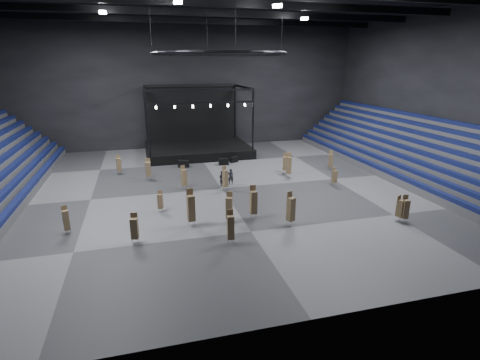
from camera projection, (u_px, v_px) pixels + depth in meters
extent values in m
plane|color=#565558|center=(222.00, 189.00, 37.95)|extent=(50.00, 50.00, 0.00)
cube|color=black|center=(190.00, 86.00, 54.59)|extent=(50.00, 0.20, 18.00)
cube|color=black|center=(323.00, 142.00, 15.90)|extent=(50.00, 0.20, 18.00)
cube|color=black|center=(441.00, 93.00, 41.41)|extent=(0.20, 42.00, 18.00)
cube|color=#0C1037|center=(22.00, 195.00, 33.19)|extent=(0.59, 40.00, 0.40)
cube|color=#0C1037|center=(9.00, 188.00, 32.75)|extent=(0.59, 40.00, 0.40)
cube|color=#4C4C4F|center=(403.00, 170.00, 43.11)|extent=(7.20, 40.00, 0.75)
cube|color=#0C1037|center=(378.00, 167.00, 42.13)|extent=(0.59, 40.00, 0.40)
cube|color=#4C4C4F|center=(407.00, 167.00, 43.11)|extent=(6.30, 40.00, 1.50)
cube|color=#0C1037|center=(386.00, 160.00, 42.13)|extent=(0.59, 40.00, 0.40)
cube|color=#4C4C4F|center=(410.00, 163.00, 43.11)|extent=(5.40, 40.00, 2.25)
cube|color=#0C1037|center=(394.00, 153.00, 42.12)|extent=(0.59, 40.00, 0.40)
cube|color=#4C4C4F|center=(414.00, 160.00, 43.11)|extent=(4.50, 40.00, 3.00)
cube|color=#0C1037|center=(402.00, 146.00, 42.12)|extent=(0.59, 40.00, 0.40)
cube|color=#4C4C4F|center=(418.00, 156.00, 43.11)|extent=(3.60, 40.00, 3.75)
cube|color=#0C1037|center=(409.00, 139.00, 42.12)|extent=(0.59, 40.00, 0.40)
cube|color=#4C4C4F|center=(422.00, 153.00, 43.11)|extent=(2.70, 40.00, 4.50)
cube|color=#0C1037|center=(417.00, 132.00, 42.11)|extent=(0.59, 40.00, 0.40)
cube|color=#4C4C4F|center=(425.00, 150.00, 43.10)|extent=(1.80, 40.00, 5.25)
cube|color=#0C1037|center=(425.00, 125.00, 42.11)|extent=(0.59, 40.00, 0.40)
cube|color=#4C4C4F|center=(429.00, 146.00, 43.10)|extent=(0.90, 40.00, 6.00)
cube|color=#0C1037|center=(432.00, 118.00, 42.11)|extent=(0.59, 40.00, 0.40)
cube|color=black|center=(198.00, 150.00, 52.05)|extent=(14.00, 10.00, 1.20)
cube|color=black|center=(192.00, 112.00, 55.09)|extent=(13.30, 0.30, 8.00)
cylinder|color=black|center=(148.00, 125.00, 44.83)|extent=(0.24, 0.24, 7.80)
cylinder|color=black|center=(146.00, 115.00, 53.31)|extent=(0.24, 0.24, 7.80)
cylinder|color=black|center=(253.00, 120.00, 48.09)|extent=(0.24, 0.24, 7.80)
cylinder|color=black|center=(235.00, 112.00, 56.56)|extent=(0.24, 0.24, 7.80)
cube|color=black|center=(201.00, 90.00, 45.29)|extent=(13.40, 0.25, 0.25)
cube|color=black|center=(191.00, 86.00, 53.76)|extent=(13.40, 0.25, 0.25)
cube|color=black|center=(202.00, 103.00, 45.74)|extent=(13.40, 0.20, 0.20)
cylinder|color=white|center=(156.00, 107.00, 44.50)|extent=(0.24, 0.24, 0.35)
cylinder|color=white|center=(175.00, 107.00, 45.04)|extent=(0.24, 0.24, 0.35)
cylinder|color=white|center=(193.00, 106.00, 45.59)|extent=(0.24, 0.24, 0.35)
cylinder|color=white|center=(211.00, 106.00, 46.13)|extent=(0.24, 0.24, 0.35)
cylinder|color=white|center=(228.00, 105.00, 46.67)|extent=(0.24, 0.24, 0.35)
cylinder|color=white|center=(245.00, 105.00, 47.21)|extent=(0.24, 0.24, 0.35)
torus|color=black|center=(219.00, 53.00, 34.04)|extent=(12.30, 12.30, 0.30)
cylinder|color=black|center=(282.00, 26.00, 34.77)|extent=(0.04, 0.04, 5.00)
cylinder|color=black|center=(207.00, 29.00, 38.82)|extent=(0.04, 0.04, 5.00)
cylinder|color=black|center=(150.00, 22.00, 31.81)|extent=(0.04, 0.04, 5.00)
cylinder|color=black|center=(236.00, 16.00, 27.76)|extent=(0.04, 0.04, 5.00)
cube|color=black|center=(219.00, 3.00, 32.78)|extent=(49.00, 0.35, 0.70)
cube|color=black|center=(205.00, 13.00, 39.23)|extent=(49.00, 0.35, 0.70)
cube|color=black|center=(194.00, 21.00, 46.60)|extent=(49.00, 0.35, 0.70)
cube|color=white|center=(103.00, 12.00, 34.18)|extent=(0.60, 0.60, 0.25)
cube|color=white|center=(304.00, 19.00, 39.11)|extent=(0.60, 0.60, 0.25)
cube|color=white|center=(178.00, 2.00, 28.29)|extent=(0.60, 0.60, 0.25)
cube|color=white|center=(277.00, 6.00, 30.26)|extent=(0.60, 0.60, 0.25)
cube|color=black|center=(184.00, 164.00, 45.59)|extent=(1.41, 1.04, 0.84)
cube|color=black|center=(224.00, 162.00, 46.62)|extent=(1.24, 0.66, 0.81)
cube|color=black|center=(234.00, 160.00, 47.89)|extent=(1.15, 0.88, 0.69)
cylinder|color=silver|center=(289.00, 224.00, 29.06)|extent=(0.03, 0.03, 0.42)
cylinder|color=silver|center=(287.00, 222.00, 29.43)|extent=(0.03, 0.03, 0.42)
cylinder|color=silver|center=(294.00, 224.00, 29.16)|extent=(0.03, 0.03, 0.42)
cylinder|color=silver|center=(292.00, 222.00, 29.53)|extent=(0.03, 0.03, 0.42)
cube|color=#816447|center=(291.00, 209.00, 28.95)|extent=(0.65, 0.65, 1.89)
cube|color=#816447|center=(289.00, 198.00, 28.84)|extent=(0.48, 0.23, 1.04)
cylinder|color=silver|center=(229.00, 243.00, 26.14)|extent=(0.03, 0.03, 0.39)
cylinder|color=silver|center=(228.00, 240.00, 26.48)|extent=(0.03, 0.03, 0.39)
cylinder|color=silver|center=(234.00, 242.00, 26.23)|extent=(0.03, 0.03, 0.39)
cylinder|color=silver|center=(233.00, 240.00, 26.57)|extent=(0.03, 0.03, 0.39)
cube|color=#816447|center=(231.00, 227.00, 26.03)|extent=(0.49, 0.49, 1.73)
cube|color=#816447|center=(230.00, 216.00, 25.97)|extent=(0.45, 0.08, 0.95)
cylinder|color=silver|center=(147.00, 179.00, 40.29)|extent=(0.03, 0.03, 0.46)
cylinder|color=silver|center=(147.00, 178.00, 40.69)|extent=(0.03, 0.03, 0.46)
cylinder|color=silver|center=(151.00, 179.00, 40.40)|extent=(0.03, 0.03, 0.46)
cylinder|color=silver|center=(151.00, 177.00, 40.80)|extent=(0.03, 0.03, 0.46)
cube|color=#816447|center=(148.00, 169.00, 40.24)|extent=(0.59, 0.59, 1.58)
cube|color=#816447|center=(148.00, 162.00, 40.23)|extent=(0.53, 0.11, 0.87)
cylinder|color=silver|center=(288.00, 176.00, 41.39)|extent=(0.03, 0.03, 0.41)
cylinder|color=silver|center=(286.00, 175.00, 41.76)|extent=(0.03, 0.03, 0.41)
cylinder|color=silver|center=(291.00, 176.00, 41.49)|extent=(0.03, 0.03, 0.41)
cylinder|color=silver|center=(290.00, 175.00, 41.85)|extent=(0.03, 0.03, 0.41)
cube|color=#816447|center=(289.00, 165.00, 41.28)|extent=(0.60, 0.60, 1.90)
cube|color=#816447|center=(289.00, 157.00, 41.20)|extent=(0.48, 0.17, 1.04)
cylinder|color=silver|center=(227.00, 222.00, 29.52)|extent=(0.03, 0.03, 0.41)
cylinder|color=silver|center=(226.00, 220.00, 29.88)|extent=(0.03, 0.03, 0.41)
cylinder|color=silver|center=(232.00, 221.00, 29.62)|extent=(0.03, 0.03, 0.41)
cylinder|color=silver|center=(231.00, 219.00, 29.97)|extent=(0.03, 0.03, 0.41)
cube|color=#816447|center=(229.00, 208.00, 29.42)|extent=(0.64, 0.64, 1.75)
cube|color=#816447|center=(230.00, 197.00, 29.37)|extent=(0.46, 0.24, 0.96)
cylinder|color=silver|center=(284.00, 172.00, 42.83)|extent=(0.03, 0.03, 0.42)
cylinder|color=silver|center=(283.00, 171.00, 43.20)|extent=(0.03, 0.03, 0.42)
cylinder|color=silver|center=(287.00, 172.00, 42.93)|extent=(0.03, 0.03, 0.42)
cylinder|color=silver|center=(286.00, 171.00, 43.29)|extent=(0.03, 0.03, 0.42)
cube|color=#816447|center=(285.00, 163.00, 42.76)|extent=(0.64, 0.64, 1.57)
cube|color=#816447|center=(285.00, 157.00, 42.74)|extent=(0.48, 0.22, 0.86)
cylinder|color=silver|center=(159.00, 211.00, 31.74)|extent=(0.03, 0.03, 0.35)
cylinder|color=silver|center=(159.00, 210.00, 32.04)|extent=(0.03, 0.03, 0.35)
cylinder|color=silver|center=(163.00, 211.00, 31.82)|extent=(0.03, 0.03, 0.35)
cylinder|color=silver|center=(163.00, 209.00, 32.12)|extent=(0.03, 0.03, 0.35)
cube|color=#816447|center=(160.00, 201.00, 31.69)|extent=(0.51, 0.51, 1.28)
cube|color=#816447|center=(160.00, 194.00, 31.67)|extent=(0.40, 0.15, 0.70)
cylinder|color=silver|center=(183.00, 188.00, 37.40)|extent=(0.03, 0.03, 0.41)
cylinder|color=silver|center=(182.00, 187.00, 37.76)|extent=(0.03, 0.03, 0.41)
cylinder|color=silver|center=(187.00, 188.00, 37.50)|extent=(0.03, 0.03, 0.41)
cylinder|color=silver|center=(186.00, 187.00, 37.85)|extent=(0.03, 0.03, 0.41)
cube|color=#816447|center=(184.00, 178.00, 37.31)|extent=(0.64, 0.64, 1.67)
cube|color=#816447|center=(183.00, 170.00, 37.23)|extent=(0.46, 0.24, 0.92)
cylinder|color=silver|center=(133.00, 242.00, 26.16)|extent=(0.03, 0.03, 0.41)
cylinder|color=silver|center=(133.00, 240.00, 26.52)|extent=(0.03, 0.03, 0.41)
cylinder|color=silver|center=(138.00, 242.00, 26.26)|extent=(0.03, 0.03, 0.41)
cylinder|color=silver|center=(138.00, 239.00, 26.62)|extent=(0.03, 0.03, 0.41)
cube|color=#816447|center=(134.00, 228.00, 26.10)|extent=(0.57, 0.57, 1.50)
cube|color=#816447|center=(134.00, 218.00, 26.09)|extent=(0.48, 0.14, 0.82)
cylinder|color=silver|center=(333.00, 185.00, 38.52)|extent=(0.03, 0.03, 0.36)
cylinder|color=silver|center=(332.00, 184.00, 38.84)|extent=(0.03, 0.03, 0.36)
cylinder|color=silver|center=(336.00, 185.00, 38.60)|extent=(0.03, 0.03, 0.36)
cylinder|color=silver|center=(335.00, 184.00, 38.92)|extent=(0.03, 0.03, 0.36)
cube|color=#816447|center=(334.00, 176.00, 38.47)|extent=(0.48, 0.48, 1.30)
cube|color=#816447|center=(334.00, 170.00, 38.45)|extent=(0.42, 0.10, 0.72)
cylinder|color=silver|center=(403.00, 221.00, 29.66)|extent=(0.03, 0.03, 0.38)
cylinder|color=silver|center=(400.00, 219.00, 29.99)|extent=(0.03, 0.03, 0.38)
cylinder|color=silver|center=(407.00, 221.00, 29.75)|extent=(0.03, 0.03, 0.38)
cylinder|color=silver|center=(404.00, 219.00, 30.08)|extent=(0.03, 0.03, 0.38)
cube|color=#816447|center=(405.00, 209.00, 29.58)|extent=(0.52, 0.52, 1.53)
cube|color=#816447|center=(405.00, 200.00, 29.54)|extent=(0.44, 0.12, 0.84)
cylinder|color=silver|center=(65.00, 233.00, 27.68)|extent=(0.03, 0.03, 0.34)
cylinder|color=silver|center=(66.00, 231.00, 27.98)|extent=(0.03, 0.03, 0.34)
cylinder|color=silver|center=(70.00, 232.00, 27.76)|extent=(0.03, 0.03, 0.34)
cylinder|color=silver|center=(71.00, 231.00, 28.06)|extent=(0.03, 0.03, 0.34)
cube|color=#816447|center=(66.00, 220.00, 27.59)|extent=(0.52, 0.52, 1.52)
cube|color=#816447|center=(64.00, 211.00, 27.51)|extent=(0.39, 0.17, 0.84)
cylinder|color=silver|center=(329.00, 169.00, 44.33)|extent=(0.03, 0.03, 0.37)
cylinder|color=silver|center=(328.00, 168.00, 44.66)|extent=(0.03, 0.03, 0.37)
cylinder|color=silver|center=(332.00, 168.00, 44.42)|extent=(0.03, 0.03, 0.37)
cylinder|color=silver|center=(331.00, 168.00, 44.75)|extent=(0.03, 0.03, 0.37)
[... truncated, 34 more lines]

